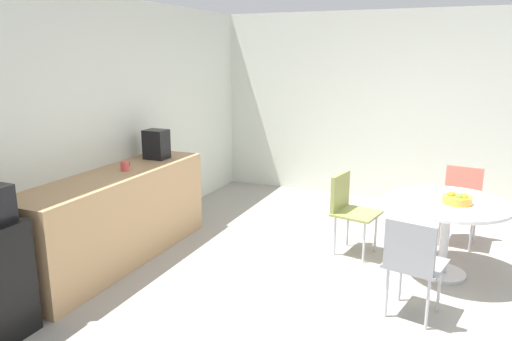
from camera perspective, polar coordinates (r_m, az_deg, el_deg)
name	(u,v)px	position (r m, az deg, el deg)	size (l,w,h in m)	color
ground_plane	(392,298)	(4.44, 15.70, -14.20)	(6.00, 6.00, 0.00)	#9E998E
wall_back	(101,126)	(5.25, -17.71, 4.97)	(6.00, 0.10, 2.60)	silver
wall_side_right	(431,109)	(6.97, 19.84, 6.81)	(0.10, 6.00, 2.60)	silver
counter_block	(117,217)	(5.02, -16.05, -5.31)	(2.32, 0.60, 0.90)	tan
round_table	(447,215)	(4.79, 21.50, -4.89)	(1.11, 1.11, 0.72)	silver
chair_coral	(461,196)	(5.73, 22.98, -2.76)	(0.47, 0.47, 0.83)	silver
chair_olive	(348,204)	(5.09, 10.75, -3.88)	(0.49, 0.49, 0.83)	silver
chair_gray	(412,258)	(3.93, 17.89, -9.71)	(0.50, 0.50, 0.83)	silver
fruit_bowl	(457,199)	(4.69, 22.57, -3.13)	(0.26, 0.26, 0.11)	gold
mug_white	(159,152)	(5.55, -11.27, 2.10)	(0.13, 0.08, 0.09)	#3F66BF
mug_green	(125,166)	(4.96, -15.16, 0.51)	(0.13, 0.08, 0.09)	#D84C4C
coffee_maker	(156,144)	(5.43, -11.63, 3.03)	(0.20, 0.24, 0.32)	black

